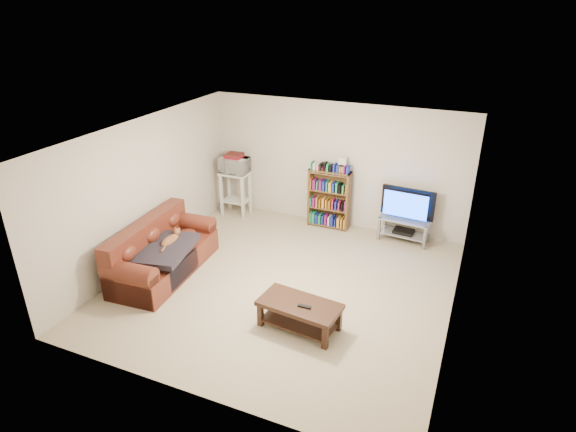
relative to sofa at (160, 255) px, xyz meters
The scene contains 19 objects.
floor 2.07m from the sofa, 11.90° to the left, with size 5.00×5.00×0.00m, color #BEAF8D.
ceiling 2.92m from the sofa, 11.90° to the left, with size 5.00×5.00×0.00m, color white.
wall_back 3.65m from the sofa, 55.60° to the left, with size 5.00×5.00×0.00m, color beige.
wall_front 3.02m from the sofa, 46.09° to the right, with size 5.00×5.00×0.00m, color beige.
wall_left 1.10m from the sofa, 139.84° to the left, with size 5.00×5.00×0.00m, color beige.
wall_right 4.61m from the sofa, ahead, with size 5.00×5.00×0.00m, color beige.
sofa is the anchor object (origin of this frame).
blanket 0.31m from the sofa, 33.89° to the right, with size 0.79×1.02×0.10m, color #242028.
cat 0.33m from the sofa, 18.35° to the left, with size 0.22×0.56×0.17m, color brown, non-canonical shape.
coffee_table 2.67m from the sofa, 10.35° to the right, with size 1.15×0.67×0.40m.
remote 2.77m from the sofa, 11.24° to the right, with size 0.18×0.05×0.02m, color black.
tv_stand 4.34m from the sofa, 37.70° to the left, with size 0.93×0.47×0.45m.
television 4.36m from the sofa, 37.70° to the left, with size 0.97×0.13×0.56m, color black.
dvd_player 4.34m from the sofa, 37.70° to the left, with size 0.36×0.25×0.06m, color black.
bookshelf 3.34m from the sofa, 53.88° to the left, with size 0.80×0.25×1.16m.
shelf_clutter 3.53m from the sofa, 52.69° to the left, with size 0.59×0.18×0.28m.
microwave_stand 2.53m from the sofa, 89.71° to the left, with size 0.57×0.42×0.91m.
microwave 2.63m from the sofa, 89.71° to the left, with size 0.56×0.38×0.31m, color silver.
game_boxes 2.69m from the sofa, 89.71° to the left, with size 0.33×0.29×0.05m, color maroon.
Camera 1 is at (2.58, -5.88, 4.14)m, focal length 30.00 mm.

